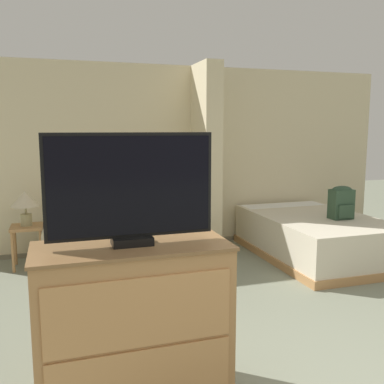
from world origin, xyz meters
name	(u,v)px	position (x,y,z in m)	size (l,w,h in m)	color
wall_back	(185,157)	(0.00, 4.33, 1.29)	(6.36, 0.16, 2.60)	beige
wall_partition_pillar	(206,158)	(0.19, 3.94, 1.30)	(0.24, 0.67, 2.60)	beige
couch	(124,236)	(-0.99, 3.85, 0.30)	(2.06, 0.84, 0.81)	#B7AD8E
coffee_table	(140,256)	(-0.99, 2.79, 0.33)	(0.59, 0.48, 0.39)	#B27F4C
side_table	(27,234)	(-2.20, 3.83, 0.42)	(0.38, 0.38, 0.53)	#B27F4C
table_lamp	(25,201)	(-2.20, 3.83, 0.84)	(0.34, 0.34, 0.44)	tan
tv_dresser	(134,325)	(-1.41, 0.78, 0.51)	(1.18, 0.53, 1.03)	#B27F4C
tv	(131,189)	(-1.41, 0.79, 1.36)	(0.99, 0.16, 0.67)	black
bed	(313,236)	(1.45, 3.15, 0.29)	(1.41, 2.17, 0.56)	#B27F4C
backpack	(341,202)	(1.65, 2.86, 0.78)	(0.29, 0.21, 0.43)	#2D4733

